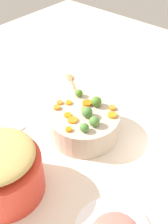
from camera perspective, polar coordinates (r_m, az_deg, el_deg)
name	(u,v)px	position (r m, az deg, el deg)	size (l,w,h in m)	color
tabletop	(82,142)	(1.17, -0.39, -6.01)	(2.40, 2.40, 0.02)	beige
serving_bowl_carrots	(84,124)	(1.15, 0.00, -2.44)	(0.29, 0.29, 0.11)	#C1AD98
metal_pot	(3,176)	(0.99, -16.12, -12.27)	(0.27, 0.27, 0.15)	red
carrot_slice_0	(69,130)	(1.04, -3.11, -3.57)	(0.02, 0.02, 0.01)	orange
carrot_slice_1	(73,120)	(1.08, -2.33, -1.64)	(0.04, 0.04, 0.01)	orange
carrot_slice_2	(60,103)	(1.17, -4.95, 1.92)	(0.03, 0.03, 0.01)	orange
carrot_slice_3	(57,108)	(1.14, -5.52, 0.90)	(0.03, 0.03, 0.01)	orange
carrot_slice_4	(112,115)	(1.11, 5.73, -0.62)	(0.04, 0.04, 0.01)	orange
carrot_slice_5	(69,103)	(1.17, -3.12, 1.89)	(0.03, 0.03, 0.01)	orange
carrot_slice_6	(112,108)	(1.14, 5.75, 0.84)	(0.03, 0.03, 0.01)	orange
carrot_slice_7	(87,103)	(1.16, 0.65, 1.79)	(0.04, 0.04, 0.01)	orange
carrot_slice_8	(68,115)	(1.11, -3.31, -0.63)	(0.03, 0.03, 0.01)	orange
carrot_slice_9	(85,110)	(1.13, 0.24, 0.50)	(0.03, 0.03, 0.01)	orange
brussels_sprout_0	(79,93)	(1.20, -1.03, 3.86)	(0.03, 0.03, 0.03)	#4A7A25
brussels_sprout_1	(87,112)	(1.09, 0.67, -0.05)	(0.04, 0.04, 0.04)	#4A7C38
brussels_sprout_2	(94,121)	(1.05, 2.12, -1.93)	(0.04, 0.04, 0.04)	#4C7F35
brussels_sprout_3	(84,128)	(1.03, 0.08, -3.19)	(0.03, 0.03, 0.03)	#447A33
brussels_sprout_4	(96,102)	(1.14, 2.52, 2.11)	(0.04, 0.04, 0.04)	#467326
wooden_spoon	(72,83)	(1.47, -2.45, 5.90)	(0.19, 0.25, 0.01)	tan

